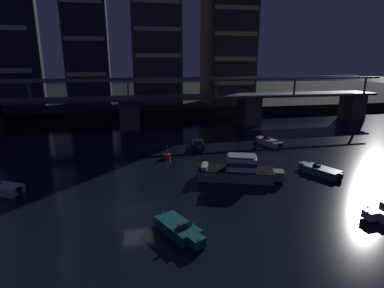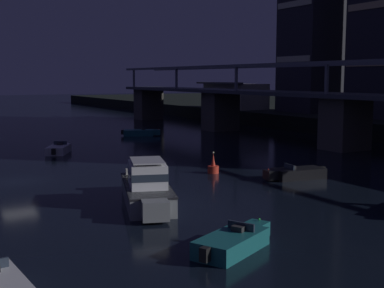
{
  "view_description": "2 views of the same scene",
  "coord_description": "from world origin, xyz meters",
  "px_view_note": "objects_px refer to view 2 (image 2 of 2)",
  "views": [
    {
      "loc": [
        -0.36,
        -24.74,
        12.63
      ],
      "look_at": [
        8.3,
        16.23,
        1.26
      ],
      "focal_mm": 28.93,
      "sensor_mm": 36.0,
      "label": 1
    },
    {
      "loc": [
        39.34,
        -8.24,
        7.68
      ],
      "look_at": [
        3.96,
        12.67,
        2.43
      ],
      "focal_mm": 48.71,
      "sensor_mm": 36.0,
      "label": 2
    }
  ],
  "objects_px": {
    "waterfront_pavilion": "(235,96)",
    "speedboat_far_left": "(296,173)",
    "river_bridge": "(345,111)",
    "channel_buoy": "(213,167)",
    "speedboat_mid_right": "(59,149)",
    "speedboat_near_center": "(140,133)",
    "cabin_cruiser_near_left": "(147,187)",
    "speedboat_far_center": "(234,242)"
  },
  "relations": [
    {
      "from": "cabin_cruiser_near_left",
      "to": "speedboat_near_center",
      "type": "bearing_deg",
      "value": 155.65
    },
    {
      "from": "speedboat_far_center",
      "to": "speedboat_far_left",
      "type": "bearing_deg",
      "value": 129.32
    },
    {
      "from": "waterfront_pavilion",
      "to": "cabin_cruiser_near_left",
      "type": "height_order",
      "value": "waterfront_pavilion"
    },
    {
      "from": "river_bridge",
      "to": "channel_buoy",
      "type": "xyz_separation_m",
      "value": [
        4.5,
        -19.66,
        -3.69
      ]
    },
    {
      "from": "speedboat_far_left",
      "to": "channel_buoy",
      "type": "relative_size",
      "value": 2.97
    },
    {
      "from": "river_bridge",
      "to": "speedboat_mid_right",
      "type": "xyz_separation_m",
      "value": [
        -13.02,
        -27.11,
        -3.75
      ]
    },
    {
      "from": "speedboat_near_center",
      "to": "speedboat_mid_right",
      "type": "height_order",
      "value": "same"
    },
    {
      "from": "speedboat_far_left",
      "to": "speedboat_far_center",
      "type": "xyz_separation_m",
      "value": [
        11.25,
        -13.73,
        0.0
      ]
    },
    {
      "from": "river_bridge",
      "to": "speedboat_mid_right",
      "type": "bearing_deg",
      "value": -115.66
    },
    {
      "from": "speedboat_far_left",
      "to": "speedboat_far_center",
      "type": "bearing_deg",
      "value": -50.68
    },
    {
      "from": "speedboat_mid_right",
      "to": "channel_buoy",
      "type": "xyz_separation_m",
      "value": [
        17.53,
        7.46,
        0.06
      ]
    },
    {
      "from": "river_bridge",
      "to": "channel_buoy",
      "type": "bearing_deg",
      "value": -77.09
    },
    {
      "from": "speedboat_mid_right",
      "to": "river_bridge",
      "type": "bearing_deg",
      "value": 64.34
    },
    {
      "from": "river_bridge",
      "to": "speedboat_mid_right",
      "type": "relative_size",
      "value": 20.89
    },
    {
      "from": "speedboat_far_left",
      "to": "river_bridge",
      "type": "bearing_deg",
      "value": 122.11
    },
    {
      "from": "speedboat_near_center",
      "to": "speedboat_mid_right",
      "type": "relative_size",
      "value": 1.01
    },
    {
      "from": "waterfront_pavilion",
      "to": "cabin_cruiser_near_left",
      "type": "xyz_separation_m",
      "value": [
        48.35,
        -40.69,
        -3.39
      ]
    },
    {
      "from": "speedboat_far_center",
      "to": "speedboat_near_center",
      "type": "bearing_deg",
      "value": 160.09
    },
    {
      "from": "speedboat_near_center",
      "to": "speedboat_far_left",
      "type": "relative_size",
      "value": 0.94
    },
    {
      "from": "speedboat_far_center",
      "to": "channel_buoy",
      "type": "bearing_deg",
      "value": 149.89
    },
    {
      "from": "river_bridge",
      "to": "speedboat_near_center",
      "type": "xyz_separation_m",
      "value": [
        -23.4,
        -13.13,
        -3.75
      ]
    },
    {
      "from": "speedboat_far_left",
      "to": "channel_buoy",
      "type": "distance_m",
      "value": 6.68
    },
    {
      "from": "speedboat_mid_right",
      "to": "channel_buoy",
      "type": "relative_size",
      "value": 2.77
    },
    {
      "from": "speedboat_far_center",
      "to": "channel_buoy",
      "type": "xyz_separation_m",
      "value": [
        -16.44,
        9.53,
        0.06
      ]
    },
    {
      "from": "waterfront_pavilion",
      "to": "channel_buoy",
      "type": "height_order",
      "value": "waterfront_pavilion"
    },
    {
      "from": "speedboat_mid_right",
      "to": "channel_buoy",
      "type": "height_order",
      "value": "channel_buoy"
    },
    {
      "from": "speedboat_far_left",
      "to": "speedboat_far_center",
      "type": "relative_size",
      "value": 1.05
    },
    {
      "from": "cabin_cruiser_near_left",
      "to": "waterfront_pavilion",
      "type": "bearing_deg",
      "value": 139.92
    },
    {
      "from": "speedboat_mid_right",
      "to": "speedboat_far_center",
      "type": "height_order",
      "value": "same"
    },
    {
      "from": "speedboat_mid_right",
      "to": "speedboat_near_center",
      "type": "bearing_deg",
      "value": 126.58
    },
    {
      "from": "river_bridge",
      "to": "speedboat_far_left",
      "type": "relative_size",
      "value": 19.49
    },
    {
      "from": "speedboat_near_center",
      "to": "cabin_cruiser_near_left",
      "type": "bearing_deg",
      "value": -24.35
    },
    {
      "from": "speedboat_far_left",
      "to": "speedboat_mid_right",
      "type": "bearing_deg",
      "value": -152.85
    },
    {
      "from": "waterfront_pavilion",
      "to": "speedboat_far_center",
      "type": "relative_size",
      "value": 2.48
    },
    {
      "from": "waterfront_pavilion",
      "to": "river_bridge",
      "type": "bearing_deg",
      "value": -17.77
    },
    {
      "from": "waterfront_pavilion",
      "to": "speedboat_far_left",
      "type": "bearing_deg",
      "value": -30.28
    },
    {
      "from": "waterfront_pavilion",
      "to": "speedboat_far_left",
      "type": "distance_m",
      "value": 54.44
    },
    {
      "from": "speedboat_near_center",
      "to": "channel_buoy",
      "type": "xyz_separation_m",
      "value": [
        27.9,
        -6.52,
        0.06
      ]
    },
    {
      "from": "river_bridge",
      "to": "speedboat_far_center",
      "type": "relative_size",
      "value": 20.42
    },
    {
      "from": "channel_buoy",
      "to": "waterfront_pavilion",
      "type": "bearing_deg",
      "value": 142.86
    },
    {
      "from": "waterfront_pavilion",
      "to": "speedboat_mid_right",
      "type": "bearing_deg",
      "value": -58.24
    },
    {
      "from": "speedboat_near_center",
      "to": "channel_buoy",
      "type": "bearing_deg",
      "value": -13.16
    }
  ]
}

